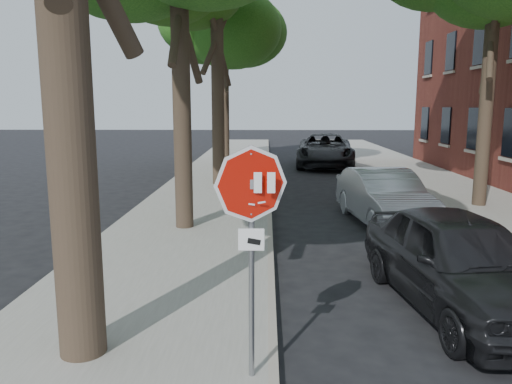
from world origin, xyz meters
TOP-DOWN VIEW (x-y plane):
  - sidewalk_left at (-2.50, 12.00)m, footprint 4.00×55.00m
  - sidewalk_right at (6.00, 12.00)m, footprint 4.00×55.00m
  - curb_left at (-0.45, 12.00)m, footprint 0.12×55.00m
  - curb_right at (3.95, 12.00)m, footprint 0.12×55.00m
  - stop_sign at (-0.70, -0.03)m, footprint 0.76×0.34m
  - tree_far at (-2.72, 21.11)m, footprint 5.29×4.91m
  - car_a at (2.44, 2.26)m, footprint 2.38×4.73m
  - car_b at (2.60, 7.92)m, footprint 2.03×4.55m
  - car_d at (2.49, 20.66)m, footprint 3.41×6.33m

SIDE VIEW (x-z plane):
  - sidewalk_left at x=-2.50m, z-range 0.00..0.12m
  - sidewalk_right at x=6.00m, z-range 0.00..0.12m
  - curb_left at x=-0.45m, z-range 0.00..0.13m
  - curb_right at x=3.95m, z-range 0.00..0.13m
  - car_b at x=2.60m, z-range 0.00..1.45m
  - car_a at x=2.44m, z-range 0.00..1.54m
  - car_d at x=2.49m, z-range 0.00..1.69m
  - stop_sign at x=-0.70m, z-range 0.64..3.25m
  - tree_far at x=-2.72m, z-range 2.55..11.88m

